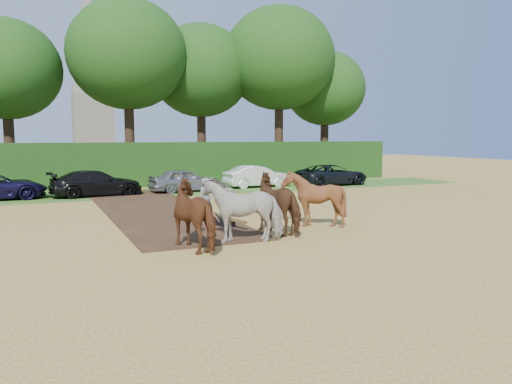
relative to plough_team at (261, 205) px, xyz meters
name	(u,v)px	position (x,y,z in m)	size (l,w,h in m)	color
ground	(156,241)	(-3.54, 0.55, -1.06)	(120.00, 120.00, 0.00)	gold
earth_strip	(154,209)	(-2.04, 7.55, -1.03)	(4.50, 17.00, 0.05)	#472D1C
grass_verge	(102,195)	(-3.54, 14.55, -1.04)	(50.00, 5.00, 0.03)	#38601E
hedgerow	(92,165)	(-3.54, 19.05, 0.44)	(46.00, 1.60, 3.00)	#14380F
plough_team	(261,205)	(0.00, 0.00, 0.00)	(7.14, 5.91, 2.13)	maroon
parked_cars	(122,182)	(-2.37, 14.42, -0.33)	(36.20, 3.31, 1.49)	silver
treeline	(58,55)	(-5.23, 22.24, 7.91)	(48.70, 10.60, 14.21)	#382616
church	(91,58)	(0.46, 55.55, 12.67)	(5.20, 5.20, 27.00)	slate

